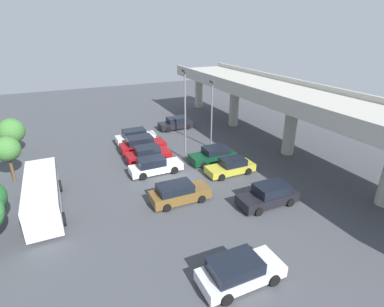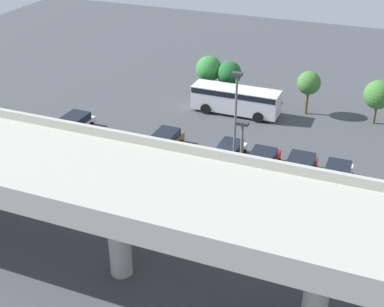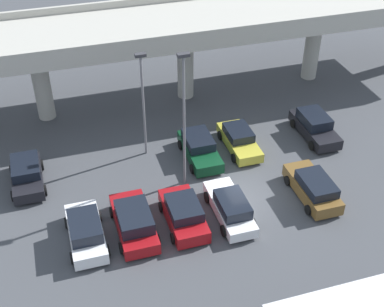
% 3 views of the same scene
% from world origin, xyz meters
% --- Properties ---
extents(ground_plane, '(93.88, 93.88, 0.00)m').
position_xyz_m(ground_plane, '(0.00, 0.00, 0.00)').
color(ground_plane, '#424449').
extents(highway_overpass, '(45.08, 7.61, 7.08)m').
position_xyz_m(highway_overpass, '(0.00, 12.97, 5.70)').
color(highway_overpass, '#ADAAA0').
rests_on(highway_overpass, ground_plane).
extents(parked_car_0, '(2.11, 4.34, 1.55)m').
position_xyz_m(parked_car_0, '(-12.78, 5.16, 0.75)').
color(parked_car_0, black).
rests_on(parked_car_0, ground_plane).
extents(parked_car_1, '(2.11, 4.59, 1.65)m').
position_xyz_m(parked_car_1, '(-9.91, -1.05, 0.78)').
color(parked_car_1, silver).
rests_on(parked_car_1, ground_plane).
extents(parked_car_2, '(2.25, 4.85, 1.69)m').
position_xyz_m(parked_car_2, '(-7.18, -1.07, 0.79)').
color(parked_car_2, maroon).
rests_on(parked_car_2, ground_plane).
extents(parked_car_3, '(2.20, 4.43, 1.59)m').
position_xyz_m(parked_car_3, '(-4.30, -1.23, 0.75)').
color(parked_car_3, maroon).
rests_on(parked_car_3, ground_plane).
extents(parked_car_4, '(2.00, 4.88, 1.54)m').
position_xyz_m(parked_car_4, '(-1.51, -1.49, 0.72)').
color(parked_car_4, silver).
rests_on(parked_car_4, ground_plane).
extents(parked_car_5, '(2.04, 4.58, 1.44)m').
position_xyz_m(parked_car_5, '(1.51, 4.95, 0.67)').
color(parked_car_5, gold).
rests_on(parked_car_5, ground_plane).
extents(parked_car_6, '(2.10, 4.65, 1.58)m').
position_xyz_m(parked_car_6, '(3.96, -1.30, 0.75)').
color(parked_car_6, brown).
rests_on(parked_car_6, ground_plane).
extents(parked_car_7, '(2.13, 4.74, 1.67)m').
position_xyz_m(parked_car_7, '(7.22, 4.80, 0.78)').
color(parked_car_7, black).
rests_on(parked_car_7, ground_plane).
extents(parked_car_8, '(2.25, 4.68, 1.52)m').
position_xyz_m(parked_car_8, '(12.73, -1.44, 0.73)').
color(parked_car_8, silver).
rests_on(parked_car_8, ground_plane).
extents(parked_car_9, '(2.16, 4.62, 1.55)m').
position_xyz_m(parked_car_9, '(-1.46, 4.70, 0.73)').
color(parked_car_9, '#0C381E').
rests_on(parked_car_9, ground_plane).
extents(shuttle_bus, '(8.22, 2.55, 2.50)m').
position_xyz_m(shuttle_bus, '(0.95, -10.84, 1.51)').
color(shuttle_bus, silver).
rests_on(shuttle_bus, ground_plane).
extents(lamp_post_near_aisle, '(0.70, 0.35, 9.03)m').
position_xyz_m(lamp_post_near_aisle, '(-3.18, 2.38, 5.22)').
color(lamp_post_near_aisle, slate).
rests_on(lamp_post_near_aisle, ground_plane).
extents(lamp_post_mid_lot, '(0.70, 0.35, 7.48)m').
position_xyz_m(lamp_post_mid_lot, '(-4.82, 6.21, 4.42)').
color(lamp_post_mid_lot, slate).
rests_on(lamp_post_mid_lot, ground_plane).
extents(tree_front_left, '(2.59, 2.59, 4.08)m').
position_xyz_m(tree_front_left, '(-11.40, -13.50, 2.78)').
color(tree_front_left, brown).
rests_on(tree_front_left, ground_plane).
extents(tree_front_centre, '(2.18, 2.18, 4.17)m').
position_xyz_m(tree_front_centre, '(-5.24, -13.31, 3.05)').
color(tree_front_centre, brown).
rests_on(tree_front_centre, ground_plane).
extents(tree_front_right, '(2.41, 2.41, 3.93)m').
position_xyz_m(tree_front_right, '(2.65, -13.86, 2.71)').
color(tree_front_right, brown).
rests_on(tree_front_right, ground_plane).
extents(tree_front_far_right, '(2.56, 2.56, 4.20)m').
position_xyz_m(tree_front_far_right, '(4.79, -13.86, 2.91)').
color(tree_front_far_right, brown).
rests_on(tree_front_far_right, ground_plane).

